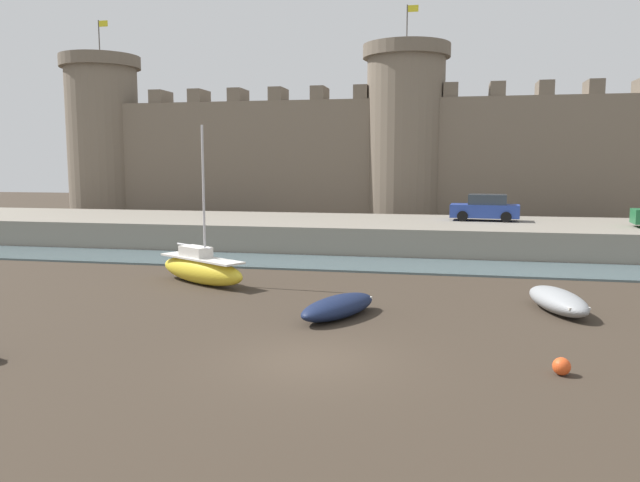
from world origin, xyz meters
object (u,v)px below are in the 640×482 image
Objects in this scene: rowboat_midflat_left at (338,306)px; car_quay_east at (485,208)px; sailboat_near_channel_right at (201,268)px; rowboat_foreground_centre at (558,300)px; mooring_buoy_near_channel at (562,366)px.

rowboat_midflat_left is 20.21m from car_quay_east.
rowboat_midflat_left is (6.78, -4.60, -0.29)m from sailboat_near_channel_right.
sailboat_near_channel_right reaches higher than car_quay_east.
sailboat_near_channel_right reaches higher than rowboat_foreground_centre.
car_quay_east is (-1.58, 16.95, 1.97)m from rowboat_foreground_centre.
mooring_buoy_near_channel is at bearing -98.36° from rowboat_foreground_centre.
rowboat_midflat_left is (-7.36, -2.31, -0.03)m from rowboat_foreground_centre.
sailboat_near_channel_right is 1.71× the size of rowboat_midflat_left.
rowboat_foreground_centre is 17.14m from car_quay_east.
mooring_buoy_near_channel is (-1.00, -6.83, -0.19)m from rowboat_foreground_centre.
sailboat_near_channel_right is at bearing 170.79° from rowboat_foreground_centre.
mooring_buoy_near_channel is (13.13, -9.13, -0.45)m from sailboat_near_channel_right.
car_quay_east is (5.78, 19.26, 2.00)m from rowboat_midflat_left.
mooring_buoy_near_channel is at bearing -88.61° from car_quay_east.
rowboat_midflat_left is 0.93× the size of car_quay_east.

